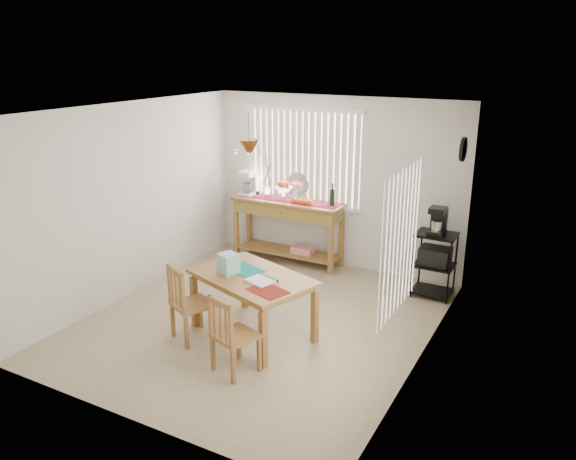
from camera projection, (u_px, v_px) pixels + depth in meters
The scene contains 10 objects.
ground at pixel (260, 321), 7.02m from camera, with size 4.00×4.50×0.01m, color tan.
room_shell at pixel (259, 189), 6.51m from camera, with size 4.20×4.70×2.70m.
sideboard at pixel (288, 216), 8.74m from camera, with size 1.79×0.50×1.00m.
sideboard_items at pixel (273, 188), 8.76m from camera, with size 1.70×0.43×0.77m.
wire_cart at pixel (435, 259), 7.57m from camera, with size 0.53×0.42×0.90m.
cart_items at pixel (438, 221), 7.42m from camera, with size 0.21×0.25×0.37m.
dining_table at pixel (252, 283), 6.49m from camera, with size 1.61×1.30×0.75m.
table_items at pixel (236, 268), 6.45m from camera, with size 1.04×0.81×0.24m.
chair_left at pixel (189, 304), 6.44m from camera, with size 0.56×0.56×0.91m.
chair_right at pixel (232, 336), 5.77m from camera, with size 0.51×0.51×0.87m.
Camera 1 is at (3.30, -5.41, 3.24)m, focal length 35.00 mm.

